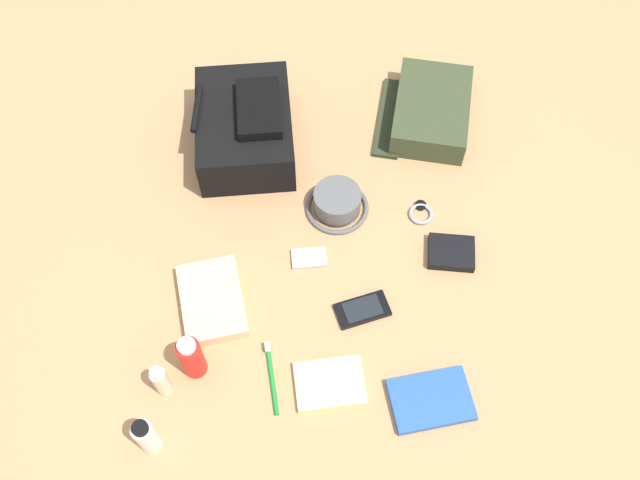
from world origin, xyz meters
name	(u,v)px	position (x,y,z in m)	size (l,w,h in m)	color
ground_plane	(320,251)	(0.00, 0.00, -0.01)	(2.64, 2.02, 0.02)	tan
backpack	(246,127)	(0.31, 0.20, 0.07)	(0.35, 0.28, 0.16)	black
toiletry_pouch	(429,111)	(0.41, -0.28, 0.04)	(0.31, 0.27, 0.08)	#384228
bucket_hat	(337,203)	(0.12, -0.04, 0.03)	(0.16, 0.16, 0.06)	#5C5C5C
toothpaste_tube	(147,436)	(-0.48, 0.34, 0.06)	(0.04, 0.04, 0.13)	white
lotion_bottle	(161,381)	(-0.36, 0.33, 0.05)	(0.03, 0.03, 0.11)	beige
sunscreen_spray	(191,357)	(-0.31, 0.27, 0.07)	(0.05, 0.05, 0.14)	red
paperback_novel	(431,400)	(-0.37, -0.25, 0.01)	(0.15, 0.19, 0.02)	blue
cell_phone	(362,310)	(-0.16, -0.10, 0.01)	(0.10, 0.14, 0.01)	black
media_player	(309,258)	(-0.03, 0.03, 0.01)	(0.06, 0.09, 0.01)	#B7B7BC
wristwatch	(421,213)	(0.11, -0.25, 0.01)	(0.07, 0.06, 0.01)	#99999E
toothbrush	(271,373)	(-0.32, 0.10, 0.01)	(0.17, 0.04, 0.02)	#198C33
wallet	(451,253)	(-0.01, -0.32, 0.01)	(0.09, 0.11, 0.02)	black
notepad	(330,384)	(-0.34, -0.03, 0.01)	(0.11, 0.15, 0.02)	beige
folded_towel	(212,301)	(-0.16, 0.24, 0.02)	(0.20, 0.14, 0.04)	beige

